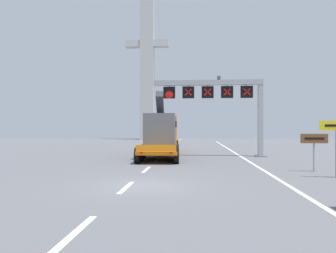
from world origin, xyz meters
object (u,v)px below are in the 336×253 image
(heavy_haul_truck_orange, at_px, (162,133))
(bridge_pylon_distant, at_px, (147,61))
(tourist_info_sign_brown, at_px, (314,143))
(overhead_lane_gantry, at_px, (222,95))

(heavy_haul_truck_orange, distance_m, bridge_pylon_distant, 39.93)
(tourist_info_sign_brown, distance_m, bridge_pylon_distant, 52.14)
(overhead_lane_gantry, height_order, bridge_pylon_distant, bridge_pylon_distant)
(overhead_lane_gantry, distance_m, bridge_pylon_distant, 41.46)
(heavy_haul_truck_orange, xyz_separation_m, bridge_pylon_distant, (-6.78, 36.61, 14.43))
(tourist_info_sign_brown, bearing_deg, heavy_haul_truck_orange, 131.97)
(bridge_pylon_distant, bearing_deg, heavy_haul_truck_orange, -79.50)
(overhead_lane_gantry, relative_size, bridge_pylon_distant, 0.30)
(heavy_haul_truck_orange, relative_size, bridge_pylon_distant, 0.44)
(heavy_haul_truck_orange, bearing_deg, bridge_pylon_distant, 100.50)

